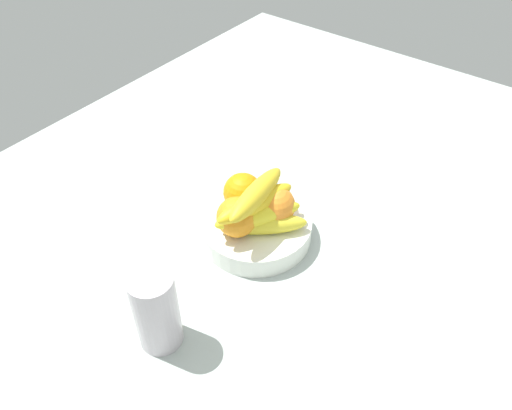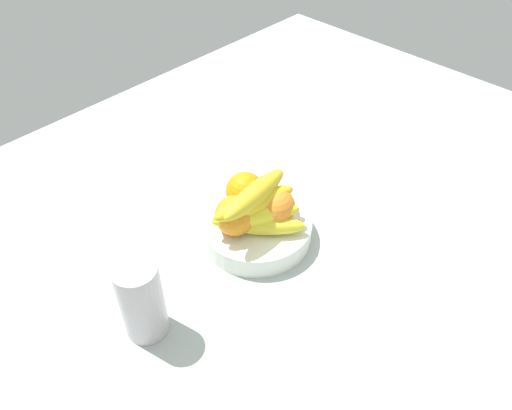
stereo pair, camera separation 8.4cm
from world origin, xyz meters
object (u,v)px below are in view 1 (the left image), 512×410
Objects in this scene: orange_front_right at (237,217)px; banana_bunch at (258,209)px; orange_front_left at (243,192)px; thermos_tumbler at (156,310)px; fruit_bowl at (256,228)px; orange_center at (277,205)px.

banana_bunch is at bearing -42.87° from orange_front_right.
orange_front_left is 0.50× the size of thermos_tumbler.
orange_front_right is at bearing -150.76° from orange_front_left.
thermos_tumbler is (-30.14, -6.23, -0.64)cm from orange_front_left.
banana_bunch is (-1.83, -1.81, 7.56)cm from fruit_bowl.
fruit_bowl is 7.38cm from orange_center.
orange_front_right is at bearing 6.53° from thermos_tumbler.
fruit_bowl is at bearing 3.64° from thermos_tumbler.
fruit_bowl is 1.43× the size of thermos_tumbler.
orange_center is 0.45× the size of banana_bunch.
orange_front_right is 0.45× the size of banana_bunch.
fruit_bowl is at bearing 44.79° from banana_bunch.
orange_front_left is 0.45× the size of banana_bunch.
orange_center is (7.31, -4.06, 0.00)cm from orange_front_right.
orange_front_right is at bearing 137.13° from banana_bunch.
fruit_bowl is at bearing 129.02° from orange_center.
orange_front_left is at bearing 29.24° from orange_front_right.
fruit_bowl is 29.26cm from thermos_tumbler.
banana_bunch reaches higher than orange_front_right.
orange_center is at bearing -50.98° from fruit_bowl.
orange_center is 0.50× the size of thermos_tumbler.
fruit_bowl is 7.85cm from orange_front_right.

